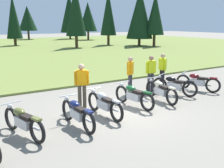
{
  "coord_description": "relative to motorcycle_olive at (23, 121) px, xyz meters",
  "views": [
    {
      "loc": [
        -5.09,
        -7.57,
        3.12
      ],
      "look_at": [
        0.0,
        0.6,
        0.9
      ],
      "focal_mm": 42.6,
      "sensor_mm": 36.0,
      "label": 1
    }
  ],
  "objects": [
    {
      "name": "rider_in_hivis_vest",
      "position": [
        2.53,
        1.48,
        0.51
      ],
      "size": [
        0.51,
        0.34,
        1.67
      ],
      "color": "#4C4233",
      "rests_on": "ground"
    },
    {
      "name": "motorcycle_cream",
      "position": [
        5.64,
        0.59,
        0.0
      ],
      "size": [
        0.62,
        2.1,
        0.88
      ],
      "color": "black",
      "rests_on": "ground"
    },
    {
      "name": "motorcycle_navy",
      "position": [
        1.58,
        -0.16,
        0.0
      ],
      "size": [
        0.62,
        2.1,
        0.88
      ],
      "color": "black",
      "rests_on": "ground"
    },
    {
      "name": "motorcycle_black",
      "position": [
        6.8,
        1.0,
        0.0
      ],
      "size": [
        0.97,
        1.98,
        0.88
      ],
      "color": "black",
      "rests_on": "ground"
    },
    {
      "name": "motorcycle_maroon",
      "position": [
        8.24,
        0.93,
        0.0
      ],
      "size": [
        0.97,
        1.98,
        0.88
      ],
      "color": "black",
      "rests_on": "ground"
    },
    {
      "name": "motorcycle_british_green",
      "position": [
        4.25,
        0.56,
        0.0
      ],
      "size": [
        0.63,
        2.1,
        0.88
      ],
      "color": "black",
      "rests_on": "ground"
    },
    {
      "name": "motorcycle_silver",
      "position": [
        2.77,
        0.24,
        0.0
      ],
      "size": [
        0.62,
        2.1,
        0.88
      ],
      "color": "black",
      "rests_on": "ground"
    },
    {
      "name": "rider_checking_bike",
      "position": [
        6.27,
        1.98,
        0.51
      ],
      "size": [
        0.55,
        0.25,
        1.67
      ],
      "color": "#2D2D38",
      "rests_on": "ground"
    },
    {
      "name": "forest_treeline",
      "position": [
        6.89,
        31.65,
        3.9
      ],
      "size": [
        39.75,
        26.84,
        8.94
      ],
      "color": "#47331E",
      "rests_on": "ground"
    },
    {
      "name": "rider_near_row_end",
      "position": [
        7.3,
        2.34,
        0.51
      ],
      "size": [
        0.27,
        0.55,
        1.67
      ],
      "color": "black",
      "rests_on": "ground"
    },
    {
      "name": "ground_plane",
      "position": [
        3.51,
        0.32,
        -0.44
      ],
      "size": [
        140.0,
        140.0,
        0.0
      ],
      "primitive_type": "plane",
      "color": "gray"
    },
    {
      "name": "rider_with_back_turned",
      "position": [
        5.28,
        2.22,
        0.51
      ],
      "size": [
        0.44,
        0.4,
        1.67
      ],
      "color": "#2D2D38",
      "rests_on": "ground"
    },
    {
      "name": "motorcycle_olive",
      "position": [
        0.0,
        0.0,
        0.0
      ],
      "size": [
        0.8,
        2.05,
        0.88
      ],
      "color": "black",
      "rests_on": "ground"
    }
  ]
}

